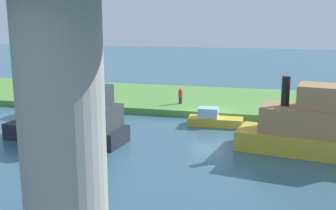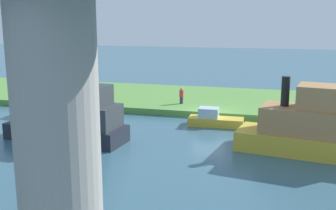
{
  "view_description": "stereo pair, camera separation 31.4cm",
  "coord_description": "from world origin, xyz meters",
  "px_view_note": "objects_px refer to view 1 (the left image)",
  "views": [
    {
      "loc": [
        -4.66,
        29.99,
        7.48
      ],
      "look_at": [
        1.93,
        5.0,
        2.0
      ],
      "focal_mm": 43.21,
      "sensor_mm": 36.0,
      "label": 1
    },
    {
      "loc": [
        -4.96,
        29.91,
        7.48
      ],
      "look_at": [
        1.93,
        5.0,
        2.0
      ],
      "focal_mm": 43.21,
      "sensor_mm": 36.0,
      "label": 2
    }
  ],
  "objects_px": {
    "bridge_pylon": "(63,133)",
    "riverboat_paddlewheel": "(47,109)",
    "skiff_small": "(69,118)",
    "mooring_post": "(334,111)",
    "motorboat_white": "(320,127)",
    "person_on_bank": "(180,95)",
    "houseboat_blue": "(214,119)"
  },
  "relations": [
    {
      "from": "riverboat_paddlewheel",
      "to": "mooring_post",
      "type": "bearing_deg",
      "value": -172.08
    },
    {
      "from": "motorboat_white",
      "to": "skiff_small",
      "type": "relative_size",
      "value": 1.11
    },
    {
      "from": "person_on_bank",
      "to": "mooring_post",
      "type": "xyz_separation_m",
      "value": [
        -11.86,
        2.17,
        -0.21
      ]
    },
    {
      "from": "riverboat_paddlewheel",
      "to": "skiff_small",
      "type": "bearing_deg",
      "value": 131.7
    },
    {
      "from": "skiff_small",
      "to": "motorboat_white",
      "type": "bearing_deg",
      "value": -175.15
    },
    {
      "from": "bridge_pylon",
      "to": "motorboat_white",
      "type": "height_order",
      "value": "bridge_pylon"
    },
    {
      "from": "mooring_post",
      "to": "riverboat_paddlewheel",
      "type": "height_order",
      "value": "riverboat_paddlewheel"
    },
    {
      "from": "skiff_small",
      "to": "bridge_pylon",
      "type": "bearing_deg",
      "value": 118.08
    },
    {
      "from": "bridge_pylon",
      "to": "skiff_small",
      "type": "distance_m",
      "value": 13.57
    },
    {
      "from": "mooring_post",
      "to": "skiff_small",
      "type": "distance_m",
      "value": 18.57
    },
    {
      "from": "houseboat_blue",
      "to": "skiff_small",
      "type": "distance_m",
      "value": 10.2
    },
    {
      "from": "motorboat_white",
      "to": "skiff_small",
      "type": "xyz_separation_m",
      "value": [
        14.88,
        1.26,
        -0.14
      ]
    },
    {
      "from": "mooring_post",
      "to": "riverboat_paddlewheel",
      "type": "distance_m",
      "value": 21.62
    },
    {
      "from": "person_on_bank",
      "to": "mooring_post",
      "type": "height_order",
      "value": "person_on_bank"
    },
    {
      "from": "houseboat_blue",
      "to": "bridge_pylon",
      "type": "bearing_deg",
      "value": 83.77
    },
    {
      "from": "riverboat_paddlewheel",
      "to": "motorboat_white",
      "type": "bearing_deg",
      "value": 167.96
    },
    {
      "from": "houseboat_blue",
      "to": "mooring_post",
      "type": "bearing_deg",
      "value": -163.52
    },
    {
      "from": "bridge_pylon",
      "to": "skiff_small",
      "type": "xyz_separation_m",
      "value": [
        6.26,
        -11.73,
        -2.72
      ]
    },
    {
      "from": "motorboat_white",
      "to": "houseboat_blue",
      "type": "bearing_deg",
      "value": -35.27
    },
    {
      "from": "mooring_post",
      "to": "bridge_pylon",
      "type": "bearing_deg",
      "value": 63.05
    },
    {
      "from": "motorboat_white",
      "to": "skiff_small",
      "type": "height_order",
      "value": "motorboat_white"
    },
    {
      "from": "houseboat_blue",
      "to": "riverboat_paddlewheel",
      "type": "bearing_deg",
      "value": 2.25
    },
    {
      "from": "person_on_bank",
      "to": "houseboat_blue",
      "type": "xyz_separation_m",
      "value": [
        -3.52,
        4.63,
        -0.74
      ]
    },
    {
      "from": "person_on_bank",
      "to": "motorboat_white",
      "type": "height_order",
      "value": "motorboat_white"
    },
    {
      "from": "bridge_pylon",
      "to": "mooring_post",
      "type": "height_order",
      "value": "bridge_pylon"
    },
    {
      "from": "mooring_post",
      "to": "skiff_small",
      "type": "relative_size",
      "value": 0.12
    },
    {
      "from": "bridge_pylon",
      "to": "riverboat_paddlewheel",
      "type": "bearing_deg",
      "value": -57.09
    },
    {
      "from": "bridge_pylon",
      "to": "person_on_bank",
      "type": "distance_m",
      "value": 22.61
    },
    {
      "from": "bridge_pylon",
      "to": "motorboat_white",
      "type": "relative_size",
      "value": 0.95
    },
    {
      "from": "skiff_small",
      "to": "mooring_post",
      "type": "bearing_deg",
      "value": -152.9
    },
    {
      "from": "houseboat_blue",
      "to": "skiff_small",
      "type": "relative_size",
      "value": 0.5
    },
    {
      "from": "houseboat_blue",
      "to": "skiff_small",
      "type": "xyz_separation_m",
      "value": [
        8.19,
        5.99,
        1.0
      ]
    }
  ]
}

